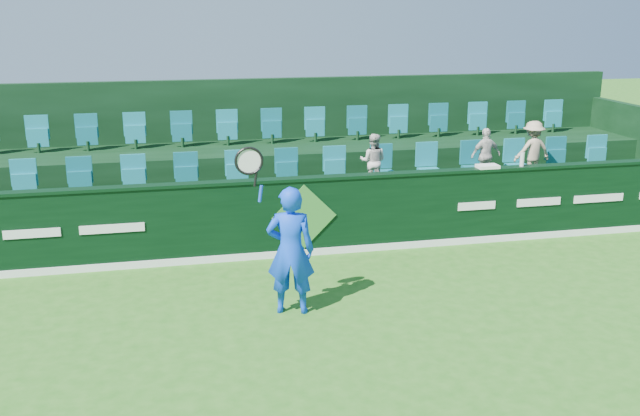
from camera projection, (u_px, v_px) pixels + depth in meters
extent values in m
plane|color=#246417|center=(368.00, 364.00, 8.44)|extent=(60.00, 60.00, 0.00)
cube|color=black|center=(303.00, 218.00, 12.02)|extent=(16.00, 0.20, 1.30)
cube|color=black|center=(303.00, 179.00, 11.84)|extent=(16.00, 0.24, 0.05)
cube|color=white|center=(304.00, 253.00, 12.08)|extent=(16.00, 0.02, 0.12)
cube|color=#357E2E|center=(304.00, 217.00, 11.90)|extent=(1.10, 0.02, 1.10)
cube|color=white|center=(32.00, 234.00, 11.02)|extent=(0.85, 0.01, 0.14)
cube|color=white|center=(112.00, 229.00, 11.26)|extent=(1.00, 0.01, 0.14)
cube|color=white|center=(477.00, 206.00, 12.54)|extent=(0.70, 0.01, 0.14)
cube|color=white|center=(539.00, 202.00, 12.79)|extent=(0.85, 0.01, 0.14)
cube|color=white|center=(599.00, 198.00, 13.04)|extent=(1.00, 0.01, 0.14)
cube|color=black|center=(292.00, 214.00, 13.12)|extent=(16.00, 2.00, 0.80)
cube|color=black|center=(275.00, 177.00, 14.84)|extent=(16.00, 1.80, 1.30)
cube|color=black|center=(268.00, 138.00, 15.60)|extent=(16.00, 0.20, 2.60)
cube|color=teal|center=(287.00, 172.00, 13.31)|extent=(13.50, 0.50, 0.60)
cube|color=teal|center=(272.00, 130.00, 14.86)|extent=(13.50, 0.50, 0.60)
imported|color=blue|center=(290.00, 251.00, 9.66)|extent=(0.73, 0.57, 1.79)
cylinder|color=#143FBF|center=(261.00, 194.00, 9.25)|extent=(0.07, 0.04, 0.22)
cylinder|color=black|center=(256.00, 179.00, 9.19)|extent=(0.06, 0.03, 0.20)
torus|color=black|center=(249.00, 161.00, 9.11)|extent=(0.43, 0.04, 0.43)
cylinder|color=silver|center=(249.00, 161.00, 9.11)|extent=(0.35, 0.01, 0.35)
imported|color=beige|center=(373.00, 161.00, 13.21)|extent=(0.62, 0.56, 1.03)
imported|color=beige|center=(486.00, 155.00, 13.67)|extent=(0.65, 0.33, 1.06)
imported|color=tan|center=(533.00, 151.00, 13.86)|extent=(0.78, 0.48, 1.16)
cube|color=white|center=(488.00, 166.00, 12.51)|extent=(0.38, 0.24, 0.06)
cylinder|color=silver|center=(522.00, 159.00, 12.61)|extent=(0.08, 0.08, 0.25)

